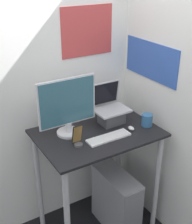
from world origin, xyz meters
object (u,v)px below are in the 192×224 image
monitor (68,108)px  mouse (131,128)px  laptop (111,112)px  cell_phone (78,138)px  keyboard (109,137)px  computer_tower (116,201)px

monitor → mouse: monitor is taller
laptop → cell_phone: 0.45m
monitor → laptop: bearing=-1.9°
monitor → mouse: bearing=-24.4°
keyboard → mouse: size_ratio=5.71×
computer_tower → monitor: bearing=154.2°
keyboard → computer_tower: size_ratio=0.62×
keyboard → cell_phone: 0.26m
keyboard → computer_tower: bearing=22.4°
monitor → computer_tower: 1.03m
laptop → cell_phone: bearing=-156.2°
cell_phone → monitor: bearing=83.8°
laptop → keyboard: bearing=-126.3°
monitor → cell_phone: bearing=-96.2°
computer_tower → keyboard: bearing=-157.6°
monitor → keyboard: monitor is taller
mouse → computer_tower: 0.75m
mouse → laptop: bearing=110.2°
laptop → monitor: 0.41m
laptop → computer_tower: 0.84m
mouse → cell_phone: cell_phone is taller
mouse → computer_tower: size_ratio=0.11×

